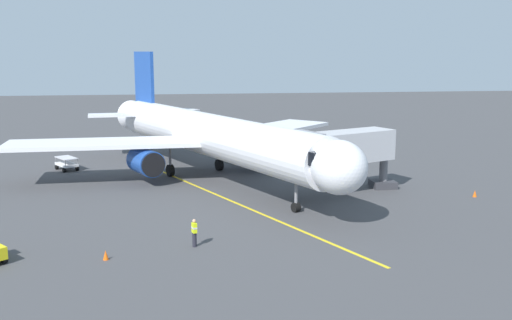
# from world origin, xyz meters

# --- Properties ---
(ground_plane) EXTENTS (220.00, 220.00, 0.00)m
(ground_plane) POSITION_xyz_m (0.00, 0.00, 0.00)
(ground_plane) COLOR #424244
(apron_lead_in_line) EXTENTS (16.30, 36.72, 0.01)m
(apron_lead_in_line) POSITION_xyz_m (0.45, 6.24, 0.01)
(apron_lead_in_line) COLOR yellow
(apron_lead_in_line) RESTS_ON ground
(airplane) EXTENTS (32.03, 38.22, 11.50)m
(airplane) POSITION_xyz_m (0.56, -0.01, 4.00)
(airplane) COLOR white
(airplane) RESTS_ON ground
(jet_bridge) EXTENTS (11.17, 6.84, 5.40)m
(jet_bridge) POSITION_xyz_m (-8.89, 8.16, 3.76)
(jet_bridge) COLOR #B7B7BC
(jet_bridge) RESTS_ON ground
(ground_crew_marshaller) EXTENTS (0.35, 0.45, 1.71)m
(ground_crew_marshaller) POSITION_xyz_m (2.67, 19.41, 0.89)
(ground_crew_marshaller) COLOR #23232D
(ground_crew_marshaller) RESTS_ON ground
(baggage_cart_portside) EXTENTS (2.55, 2.95, 1.27)m
(baggage_cart_portside) POSITION_xyz_m (14.13, -5.87, 0.66)
(baggage_cart_portside) COLOR white
(baggage_cart_portside) RESTS_ON ground
(safety_cone_nose_left) EXTENTS (0.32, 0.32, 0.55)m
(safety_cone_nose_left) POSITION_xyz_m (-20.18, 10.21, 0.28)
(safety_cone_nose_left) COLOR #F2590F
(safety_cone_nose_left) RESTS_ON ground
(safety_cone_nose_right) EXTENTS (0.32, 0.32, 0.55)m
(safety_cone_nose_right) POSITION_xyz_m (7.71, 20.96, 0.28)
(safety_cone_nose_right) COLOR #F2590F
(safety_cone_nose_right) RESTS_ON ground
(safety_cone_wing_port) EXTENTS (0.32, 0.32, 0.55)m
(safety_cone_wing_port) POSITION_xyz_m (-9.26, 5.95, 0.28)
(safety_cone_wing_port) COLOR #F2590F
(safety_cone_wing_port) RESTS_ON ground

